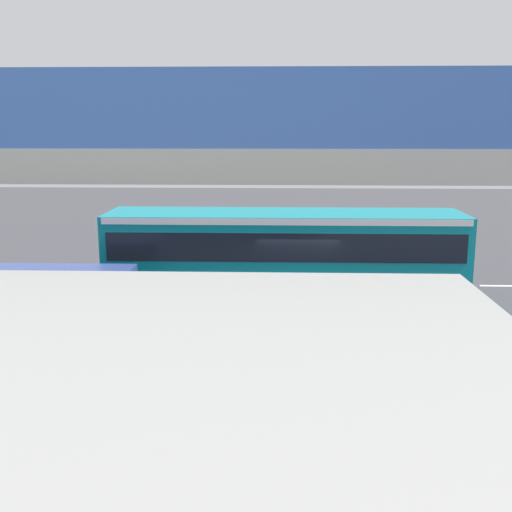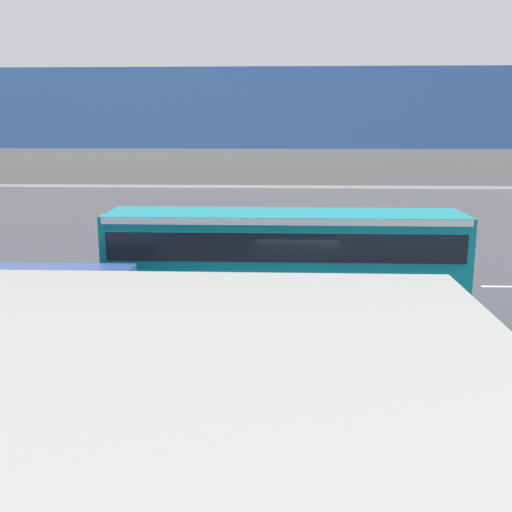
# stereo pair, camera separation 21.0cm
# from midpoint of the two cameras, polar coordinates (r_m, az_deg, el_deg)

# --- Properties ---
(ground) EXTENTS (80.00, 80.00, 0.00)m
(ground) POSITION_cam_midpoint_polar(r_m,az_deg,el_deg) (20.13, 3.43, -4.99)
(ground) COLOR #424247
(city_bus) EXTENTS (11.54, 2.85, 3.15)m
(city_bus) POSITION_cam_midpoint_polar(r_m,az_deg,el_deg) (20.02, 2.35, 0.49)
(city_bus) COLOR #0C8493
(city_bus) RESTS_ON ground
(parked_van) EXTENTS (4.80, 2.17, 2.05)m
(parked_van) POSITION_cam_midpoint_polar(r_m,az_deg,el_deg) (17.73, -19.53, -4.06)
(parked_van) COLOR #33478C
(parked_van) RESTS_ON ground
(traffic_sign) EXTENTS (0.08, 0.60, 2.80)m
(traffic_sign) POSITION_cam_midpoint_polar(r_m,az_deg,el_deg) (23.68, 4.45, 2.28)
(traffic_sign) COLOR slate
(traffic_sign) RESTS_ON ground
(lane_dash_leftmost) EXTENTS (2.00, 0.20, 0.01)m
(lane_dash_leftmost) POSITION_cam_midpoint_polar(r_m,az_deg,el_deg) (24.80, 22.08, -2.59)
(lane_dash_leftmost) COLOR silver
(lane_dash_leftmost) RESTS_ON ground
(lane_dash_left) EXTENTS (2.00, 0.20, 0.01)m
(lane_dash_left) POSITION_cam_midpoint_polar(r_m,az_deg,el_deg) (23.73, 12.96, -2.64)
(lane_dash_left) COLOR silver
(lane_dash_left) RESTS_ON ground
(lane_dash_centre) EXTENTS (2.00, 0.20, 0.01)m
(lane_dash_centre) POSITION_cam_midpoint_polar(r_m,az_deg,el_deg) (23.30, 3.25, -2.62)
(lane_dash_centre) COLOR silver
(lane_dash_centre) RESTS_ON ground
(lane_dash_right) EXTENTS (2.00, 0.20, 0.01)m
(lane_dash_right) POSITION_cam_midpoint_polar(r_m,az_deg,el_deg) (23.55, -6.54, -2.52)
(lane_dash_right) COLOR silver
(lane_dash_right) RESTS_ON ground
(lane_dash_rightmost) EXTENTS (2.00, 0.20, 0.01)m
(lane_dash_rightmost) POSITION_cam_midpoint_polar(r_m,az_deg,el_deg) (24.46, -15.86, -2.35)
(lane_dash_rightmost) COLOR silver
(lane_dash_rightmost) RESTS_ON ground
(pedestrian_overpass) EXTENTS (30.89, 2.60, 6.66)m
(pedestrian_overpass) POSITION_cam_midpoint_polar(r_m,az_deg,el_deg) (9.95, 5.06, 6.74)
(pedestrian_overpass) COLOR #9E9E99
(pedestrian_overpass) RESTS_ON ground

